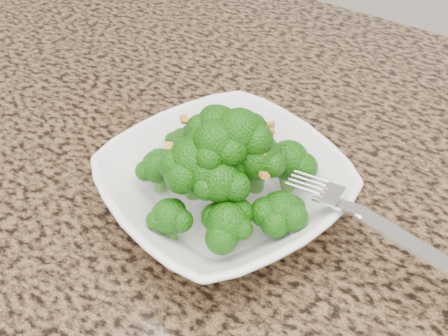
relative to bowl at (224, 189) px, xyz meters
The scene contains 4 objects.
bowl is the anchor object (origin of this frame).
broccoli_pile 0.06m from the bowl, ahead, with size 0.18×0.18×0.07m, color #195D0A, non-canonical shape.
garlic_topping 0.10m from the bowl, ahead, with size 0.11×0.11×0.01m, color #CA8731, non-canonical shape.
fork 0.12m from the bowl, ahead, with size 0.20×0.03×0.01m, color silver, non-canonical shape.
Camera 1 is at (0.08, 0.11, 1.27)m, focal length 45.00 mm.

